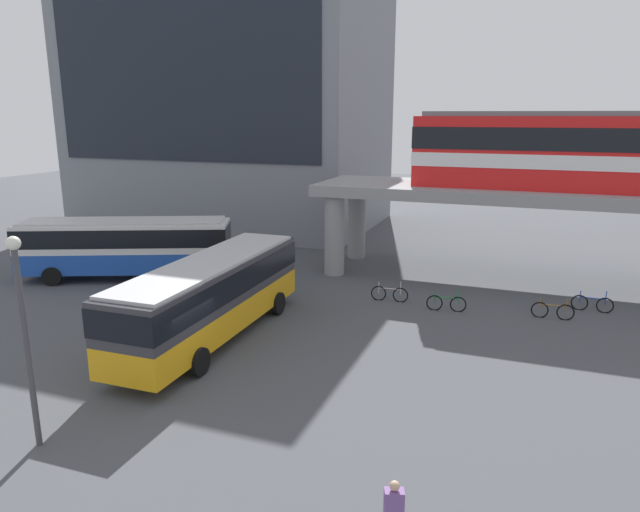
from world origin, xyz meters
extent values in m
plane|color=#47494F|center=(0.00, 10.00, 0.00)|extent=(120.00, 120.00, 0.00)
cube|color=slate|center=(-12.20, 26.44, 10.21)|extent=(22.76, 14.18, 20.41)
cube|color=black|center=(-12.20, 19.30, 11.23)|extent=(20.48, 0.10, 11.43)
cube|color=gray|center=(13.55, 16.07, 4.70)|extent=(27.87, 5.76, 0.60)
cylinder|color=gray|center=(0.81, 13.99, 2.20)|extent=(1.10, 1.10, 4.40)
cylinder|color=gray|center=(0.81, 18.15, 2.20)|extent=(1.10, 1.10, 4.40)
cube|color=red|center=(15.11, 16.07, 6.80)|extent=(20.59, 2.90, 3.60)
cube|color=silver|center=(15.11, 16.07, 6.44)|extent=(20.65, 2.96, 0.70)
cube|color=black|center=(15.11, 16.07, 7.52)|extent=(20.65, 2.96, 1.10)
cube|color=slate|center=(15.11, 16.07, 8.72)|extent=(19.77, 2.61, 0.24)
cube|color=orange|center=(-0.53, 3.27, 1.05)|extent=(2.66, 11.03, 1.10)
cube|color=#333338|center=(-0.53, 3.27, 2.35)|extent=(2.66, 11.03, 1.50)
cube|color=black|center=(-0.53, 3.27, 2.43)|extent=(2.70, 11.07, 0.96)
cube|color=silver|center=(-0.53, 3.27, 3.16)|extent=(2.52, 10.48, 0.12)
cylinder|color=black|center=(-1.83, 6.78, 0.50)|extent=(0.29, 1.00, 1.00)
cylinder|color=black|center=(0.67, 6.81, 0.50)|extent=(0.29, 1.00, 1.00)
cylinder|color=black|center=(-1.74, 0.18, 0.50)|extent=(0.29, 1.00, 1.00)
cylinder|color=black|center=(0.76, 0.21, 0.50)|extent=(0.29, 1.00, 1.00)
cube|color=#1E4CB2|center=(-9.41, 9.18, 1.05)|extent=(11.10, 6.62, 1.10)
cube|color=silver|center=(-9.41, 9.18, 2.35)|extent=(11.10, 6.62, 1.50)
cube|color=black|center=(-9.41, 9.18, 2.43)|extent=(11.15, 6.67, 0.96)
cube|color=silver|center=(-9.41, 9.18, 3.16)|extent=(10.54, 6.29, 0.12)
cylinder|color=black|center=(-12.16, 6.65, 0.50)|extent=(1.03, 0.65, 1.00)
cylinder|color=black|center=(-13.14, 8.95, 0.50)|extent=(1.03, 0.65, 1.00)
cylinder|color=black|center=(-6.09, 9.24, 0.50)|extent=(1.03, 0.65, 1.00)
cylinder|color=black|center=(-7.07, 11.54, 0.50)|extent=(1.03, 0.65, 1.00)
torus|color=black|center=(12.64, 10.51, 0.34)|extent=(0.74, 0.09, 0.74)
torus|color=black|center=(11.59, 10.47, 0.34)|extent=(0.74, 0.09, 0.74)
cylinder|color=#996626|center=(12.12, 10.49, 0.62)|extent=(1.05, 0.09, 0.05)
cylinder|color=#996626|center=(11.59, 10.47, 0.64)|extent=(0.04, 0.04, 0.55)
cylinder|color=#996626|center=(12.64, 10.51, 0.69)|extent=(0.04, 0.04, 0.65)
torus|color=black|center=(14.34, 12.15, 0.34)|extent=(0.74, 0.08, 0.74)
torus|color=black|center=(13.29, 12.18, 0.34)|extent=(0.74, 0.08, 0.74)
cylinder|color=#1E3FA5|center=(13.81, 12.16, 0.62)|extent=(1.05, 0.08, 0.05)
cylinder|color=#1E3FA5|center=(13.29, 12.18, 0.64)|extent=(0.04, 0.04, 0.55)
cylinder|color=#1E3FA5|center=(14.34, 12.15, 0.69)|extent=(0.04, 0.04, 0.65)
torus|color=black|center=(5.39, 10.40, 0.34)|extent=(0.74, 0.12, 0.74)
torus|color=black|center=(4.35, 10.32, 0.34)|extent=(0.74, 0.12, 0.74)
cylinder|color=silver|center=(4.87, 10.36, 0.62)|extent=(1.05, 0.14, 0.05)
cylinder|color=silver|center=(4.35, 10.32, 0.64)|extent=(0.04, 0.04, 0.55)
cylinder|color=silver|center=(5.39, 10.40, 0.69)|extent=(0.04, 0.04, 0.65)
torus|color=black|center=(8.14, 9.96, 0.34)|extent=(0.74, 0.16, 0.74)
torus|color=black|center=(7.10, 9.81, 0.34)|extent=(0.74, 0.16, 0.74)
cylinder|color=#1E7F33|center=(7.62, 9.89, 0.62)|extent=(1.05, 0.20, 0.05)
cylinder|color=#1E7F33|center=(7.10, 9.81, 0.64)|extent=(0.04, 0.04, 0.55)
cylinder|color=#1E7F33|center=(8.14, 9.96, 0.69)|extent=(0.04, 0.04, 0.65)
cube|color=#724C8C|center=(8.84, -5.38, 1.08)|extent=(0.46, 0.37, 0.61)
sphere|color=tan|center=(8.84, -5.38, 1.49)|extent=(0.21, 0.21, 0.21)
cylinder|color=#3F3F44|center=(-1.01, -4.98, 2.72)|extent=(0.16, 0.16, 5.44)
sphere|color=silver|center=(-1.01, -4.98, 5.59)|extent=(0.36, 0.36, 0.36)
camera|label=1|loc=(10.97, -15.25, 8.68)|focal=32.21mm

